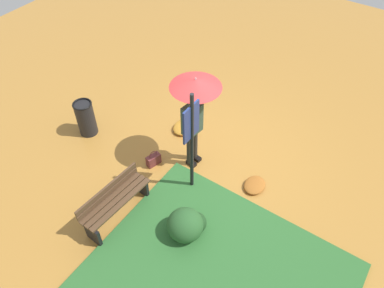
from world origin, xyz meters
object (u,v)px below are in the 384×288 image
Objects in this scene: park_bench at (115,201)px; trash_bin at (86,118)px; person_with_umbrella at (194,102)px; handbag at (153,160)px; info_sign_post at (191,133)px.

park_bench is 2.40m from trash_bin.
person_with_umbrella is 1.45× the size of park_bench.
handbag is 0.26× the size of park_bench.
trash_bin is (-0.04, 2.78, -1.03)m from info_sign_post.
trash_bin is at bearing 92.20° from handbag.
info_sign_post is at bearing -89.15° from trash_bin.
trash_bin is at bearing 105.40° from person_with_umbrella.
park_bench is 1.68× the size of trash_bin.
info_sign_post is at bearing -91.67° from handbag.
info_sign_post is 2.76× the size of trash_bin.
handbag is 1.83m from trash_bin.
info_sign_post is 1.64× the size of park_bench.
handbag is at bearing 9.41° from park_bench.
park_bench is (-1.33, 0.75, -1.04)m from info_sign_post.
handbag is at bearing 88.33° from info_sign_post.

